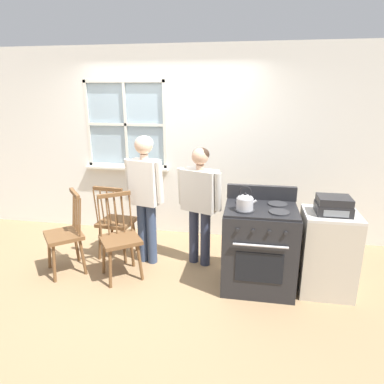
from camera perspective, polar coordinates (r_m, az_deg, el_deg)
ground_plane at (r=4.17m, az=-7.67°, el=-13.87°), size 16.00×16.00×0.00m
wall_back at (r=4.99m, az=-2.96°, el=7.72°), size 6.40×0.16×2.70m
chair_by_window at (r=4.53m, az=-12.57°, el=-5.05°), size 0.46×0.44×0.98m
chair_near_wall at (r=4.04m, az=-11.92°, el=-7.75°), size 0.57×0.57×0.98m
chair_center_cluster at (r=4.32m, az=-20.31°, el=-6.79°), size 0.58×0.58×0.98m
person_elderly_left at (r=4.15m, az=-7.80°, el=0.66°), size 0.51×0.28×1.60m
person_teen_center at (r=4.09m, az=1.32°, el=-0.65°), size 0.57×0.34×1.47m
stove at (r=3.83m, az=11.11°, el=-8.93°), size 0.77×0.68×1.08m
kettle at (r=3.50m, az=8.83°, el=-1.57°), size 0.21×0.17×0.25m
potted_plant at (r=5.07m, az=-8.26°, el=4.91°), size 0.16×0.16×0.30m
side_counter at (r=3.95m, az=21.59°, el=-9.40°), size 0.55×0.50×0.90m
stereo at (r=3.74m, az=22.53°, el=-2.09°), size 0.34×0.29×0.18m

